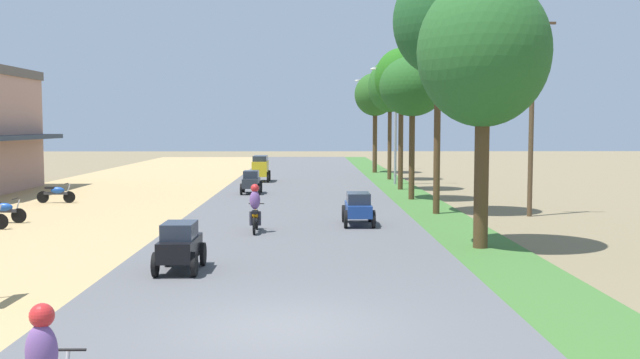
{
  "coord_description": "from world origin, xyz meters",
  "views": [
    {
      "loc": [
        0.48,
        -12.58,
        3.71
      ],
      "look_at": [
        0.88,
        15.4,
        1.59
      ],
      "focal_mm": 40.12,
      "sensor_mm": 36.0,
      "label": 1
    }
  ],
  "objects_px": {
    "median_tree_fifth": "(390,86)",
    "parked_motorbike_fourth": "(3,210)",
    "median_tree_nearest": "(484,53)",
    "motorbike_ahead_second": "(255,210)",
    "median_tree_second": "(439,22)",
    "utility_pole_near": "(532,110)",
    "median_tree_sixth": "(375,95)",
    "car_hatchback_charcoal": "(251,181)",
    "car_sedan_blue": "(358,207)",
    "streetlamp_near": "(396,116)",
    "median_tree_third": "(412,87)",
    "parked_motorbike_fifth": "(57,193)",
    "car_hatchback_black": "(180,245)",
    "median_tree_fourth": "(401,79)",
    "streetlamp_mid": "(374,117)",
    "car_van_yellow": "(260,167)"
  },
  "relations": [
    {
      "from": "median_tree_fifth",
      "to": "parked_motorbike_fourth",
      "type": "bearing_deg",
      "value": -128.14
    },
    {
      "from": "parked_motorbike_fourth",
      "to": "utility_pole_near",
      "type": "relative_size",
      "value": 0.22
    },
    {
      "from": "parked_motorbike_fourth",
      "to": "median_tree_fourth",
      "type": "bearing_deg",
      "value": 39.83
    },
    {
      "from": "streetlamp_near",
      "to": "car_van_yellow",
      "type": "relative_size",
      "value": 3.05
    },
    {
      "from": "median_tree_fifth",
      "to": "median_tree_sixth",
      "type": "xyz_separation_m",
      "value": [
        -0.34,
        7.15,
        -0.29
      ]
    },
    {
      "from": "car_hatchback_charcoal",
      "to": "parked_motorbike_fifth",
      "type": "bearing_deg",
      "value": -153.88
    },
    {
      "from": "median_tree_sixth",
      "to": "car_van_yellow",
      "type": "bearing_deg",
      "value": -132.19
    },
    {
      "from": "parked_motorbike_fourth",
      "to": "car_hatchback_black",
      "type": "distance_m",
      "value": 12.24
    },
    {
      "from": "median_tree_third",
      "to": "median_tree_fourth",
      "type": "relative_size",
      "value": 0.88
    },
    {
      "from": "median_tree_second",
      "to": "median_tree_fifth",
      "type": "xyz_separation_m",
      "value": [
        0.15,
        18.86,
        -1.59
      ]
    },
    {
      "from": "median_tree_nearest",
      "to": "motorbike_ahead_second",
      "type": "bearing_deg",
      "value": 156.31
    },
    {
      "from": "median_tree_nearest",
      "to": "median_tree_second",
      "type": "height_order",
      "value": "median_tree_second"
    },
    {
      "from": "median_tree_second",
      "to": "streetlamp_near",
      "type": "relative_size",
      "value": 1.37
    },
    {
      "from": "median_tree_fifth",
      "to": "median_tree_sixth",
      "type": "distance_m",
      "value": 7.16
    },
    {
      "from": "median_tree_fifth",
      "to": "car_hatchback_charcoal",
      "type": "relative_size",
      "value": 4.04
    },
    {
      "from": "parked_motorbike_fifth",
      "to": "car_sedan_blue",
      "type": "height_order",
      "value": "car_sedan_blue"
    },
    {
      "from": "parked_motorbike_fifth",
      "to": "median_tree_third",
      "type": "height_order",
      "value": "median_tree_third"
    },
    {
      "from": "parked_motorbike_fourth",
      "to": "median_tree_third",
      "type": "height_order",
      "value": "median_tree_third"
    },
    {
      "from": "streetlamp_mid",
      "to": "car_van_yellow",
      "type": "distance_m",
      "value": 16.22
    },
    {
      "from": "parked_motorbike_fifth",
      "to": "median_tree_nearest",
      "type": "xyz_separation_m",
      "value": [
        17.06,
        -12.58,
        5.27
      ]
    },
    {
      "from": "parked_motorbike_fifth",
      "to": "streetlamp_mid",
      "type": "bearing_deg",
      "value": 56.36
    },
    {
      "from": "parked_motorbike_fifth",
      "to": "car_van_yellow",
      "type": "relative_size",
      "value": 0.75
    },
    {
      "from": "parked_motorbike_fifth",
      "to": "streetlamp_mid",
      "type": "xyz_separation_m",
      "value": [
        17.27,
        25.96,
        3.89
      ]
    },
    {
      "from": "car_sedan_blue",
      "to": "streetlamp_near",
      "type": "bearing_deg",
      "value": 79.09
    },
    {
      "from": "median_tree_third",
      "to": "streetlamp_mid",
      "type": "bearing_deg",
      "value": 89.33
    },
    {
      "from": "median_tree_second",
      "to": "utility_pole_near",
      "type": "bearing_deg",
      "value": -7.13
    },
    {
      "from": "median_tree_fourth",
      "to": "utility_pole_near",
      "type": "bearing_deg",
      "value": -72.01
    },
    {
      "from": "median_tree_sixth",
      "to": "median_tree_third",
      "type": "bearing_deg",
      "value": -90.06
    },
    {
      "from": "median_tree_nearest",
      "to": "utility_pole_near",
      "type": "relative_size",
      "value": 0.96
    },
    {
      "from": "median_tree_sixth",
      "to": "car_van_yellow",
      "type": "xyz_separation_m",
      "value": [
        -8.26,
        -9.11,
        -5.02
      ]
    },
    {
      "from": "parked_motorbike_fifth",
      "to": "median_tree_sixth",
      "type": "bearing_deg",
      "value": 51.92
    },
    {
      "from": "streetlamp_near",
      "to": "median_tree_sixth",
      "type": "bearing_deg",
      "value": 91.38
    },
    {
      "from": "parked_motorbike_fifth",
      "to": "median_tree_fourth",
      "type": "bearing_deg",
      "value": 22.08
    },
    {
      "from": "parked_motorbike_fifth",
      "to": "car_sedan_blue",
      "type": "xyz_separation_m",
      "value": [
        13.71,
        -7.8,
        0.19
      ]
    },
    {
      "from": "median_tree_fourth",
      "to": "motorbike_ahead_second",
      "type": "xyz_separation_m",
      "value": [
        -7.04,
        -16.47,
        -5.46
      ]
    },
    {
      "from": "median_tree_nearest",
      "to": "streetlamp_mid",
      "type": "bearing_deg",
      "value": 89.68
    },
    {
      "from": "median_tree_nearest",
      "to": "median_tree_fifth",
      "type": "relative_size",
      "value": 0.99
    },
    {
      "from": "parked_motorbike_fourth",
      "to": "car_hatchback_charcoal",
      "type": "xyz_separation_m",
      "value": [
        8.37,
        11.29,
        0.19
      ]
    },
    {
      "from": "motorbike_ahead_second",
      "to": "streetlamp_near",
      "type": "bearing_deg",
      "value": 70.42
    },
    {
      "from": "car_van_yellow",
      "to": "car_hatchback_black",
      "type": "bearing_deg",
      "value": -90.08
    },
    {
      "from": "median_tree_fourth",
      "to": "car_van_yellow",
      "type": "relative_size",
      "value": 3.33
    },
    {
      "from": "median_tree_fourth",
      "to": "car_sedan_blue",
      "type": "relative_size",
      "value": 3.55
    },
    {
      "from": "median_tree_sixth",
      "to": "streetlamp_near",
      "type": "xyz_separation_m",
      "value": [
        0.27,
        -11.04,
        -1.72
      ]
    },
    {
      "from": "median_tree_fourth",
      "to": "streetlamp_mid",
      "type": "bearing_deg",
      "value": 89.59
    },
    {
      "from": "median_tree_nearest",
      "to": "car_hatchback_charcoal",
      "type": "relative_size",
      "value": 4.0
    },
    {
      "from": "car_van_yellow",
      "to": "motorbike_ahead_second",
      "type": "xyz_separation_m",
      "value": [
        1.35,
        -22.11,
        -0.17
      ]
    },
    {
      "from": "median_tree_nearest",
      "to": "streetlamp_near",
      "type": "distance_m",
      "value": 23.29
    },
    {
      "from": "median_tree_third",
      "to": "car_sedan_blue",
      "type": "height_order",
      "value": "median_tree_third"
    },
    {
      "from": "median_tree_sixth",
      "to": "streetlamp_near",
      "type": "relative_size",
      "value": 1.05
    },
    {
      "from": "median_tree_second",
      "to": "streetlamp_mid",
      "type": "xyz_separation_m",
      "value": [
        0.07,
        30.26,
        -3.48
      ]
    }
  ]
}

